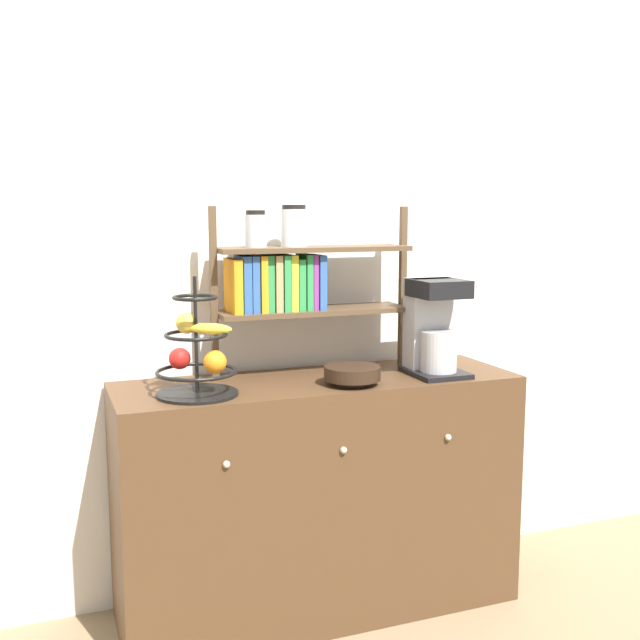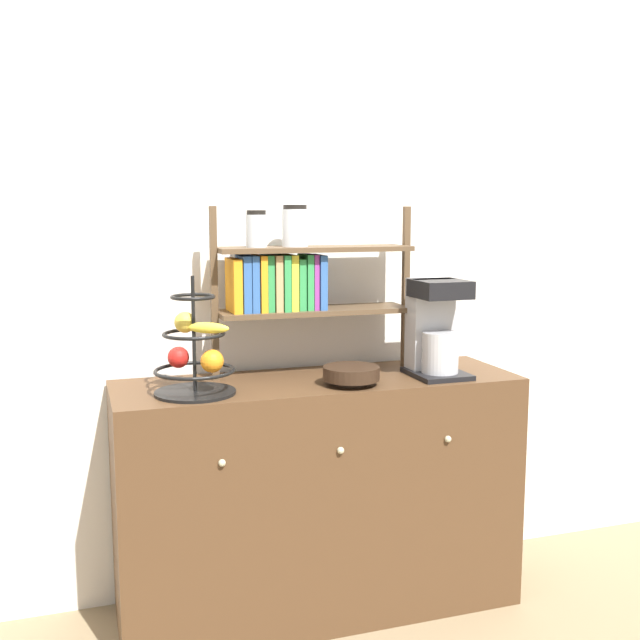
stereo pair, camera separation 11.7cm
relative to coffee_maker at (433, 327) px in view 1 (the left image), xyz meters
The scene contains 7 objects.
ground_plane 1.15m from the coffee_maker, 158.35° to the right, with size 12.00×12.00×0.00m, color #847051.
wall_back 0.60m from the coffee_maker, 142.24° to the left, with size 7.00×0.05×2.60m, color silver.
sideboard 0.75m from the coffee_maker, behind, with size 1.45×0.48×0.87m.
coffee_maker is the anchor object (origin of this frame).
fruit_stand 0.88m from the coffee_maker, behind, with size 0.27×0.27×0.39m.
wooden_bowl 0.38m from the coffee_maker, behind, with size 0.20×0.20×0.07m.
shelf_hutch 0.57m from the coffee_maker, 161.59° to the left, with size 0.76×0.20×0.62m.
Camera 1 is at (-0.93, -2.23, 1.47)m, focal length 42.00 mm.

